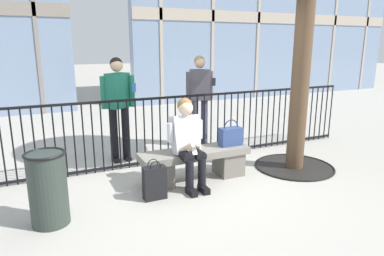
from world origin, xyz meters
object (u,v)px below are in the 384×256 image
(seated_person_with_phone, at_px, (188,140))
(trash_can, at_px, (48,188))
(bystander_at_railing, at_px, (200,94))
(handbag_on_bench, at_px, (231,136))
(stone_bench, at_px, (195,162))
(bystander_further_back, at_px, (118,101))
(shopping_bag, at_px, (155,183))

(seated_person_with_phone, relative_size, trash_can, 1.49)
(bystander_at_railing, bearing_deg, handbag_on_bench, -98.79)
(stone_bench, distance_m, bystander_at_railing, 1.86)
(bystander_further_back, bearing_deg, seated_person_with_phone, -67.96)
(shopping_bag, bearing_deg, stone_bench, 25.68)
(seated_person_with_phone, height_order, shopping_bag, seated_person_with_phone)
(trash_can, bearing_deg, seated_person_with_phone, 10.41)
(seated_person_with_phone, bearing_deg, bystander_further_back, 112.04)
(stone_bench, bearing_deg, handbag_on_bench, -0.99)
(stone_bench, xyz_separation_m, shopping_bag, (-0.73, -0.35, -0.05))
(shopping_bag, bearing_deg, bystander_further_back, 90.92)
(stone_bench, relative_size, shopping_bag, 3.10)
(shopping_bag, bearing_deg, trash_can, -175.03)
(handbag_on_bench, bearing_deg, seated_person_with_phone, -170.99)
(stone_bench, xyz_separation_m, handbag_on_bench, (0.58, -0.01, 0.32))
(seated_person_with_phone, xyz_separation_m, bystander_further_back, (-0.59, 1.45, 0.35))
(bystander_further_back, bearing_deg, shopping_bag, -89.08)
(handbag_on_bench, relative_size, bystander_at_railing, 0.23)
(handbag_on_bench, height_order, trash_can, handbag_on_bench)
(seated_person_with_phone, relative_size, shopping_bag, 2.35)
(shopping_bag, relative_size, trash_can, 0.63)
(shopping_bag, distance_m, bystander_at_railing, 2.54)
(trash_can, bearing_deg, shopping_bag, 4.97)
(shopping_bag, height_order, bystander_at_railing, bystander_at_railing)
(stone_bench, distance_m, shopping_bag, 0.81)
(seated_person_with_phone, height_order, bystander_at_railing, bystander_at_railing)
(handbag_on_bench, xyz_separation_m, trash_can, (-2.54, -0.45, -0.18))
(stone_bench, xyz_separation_m, trash_can, (-1.96, -0.46, 0.15))
(handbag_on_bench, distance_m, shopping_bag, 1.40)
(seated_person_with_phone, bearing_deg, shopping_bag, -158.39)
(shopping_bag, bearing_deg, seated_person_with_phone, 21.61)
(stone_bench, distance_m, bystander_further_back, 1.69)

